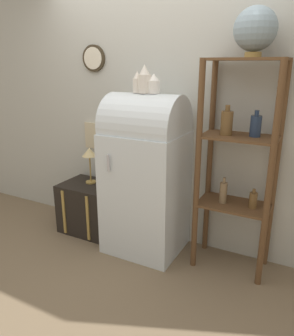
{
  "coord_description": "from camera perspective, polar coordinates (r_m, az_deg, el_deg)",
  "views": [
    {
      "loc": [
        1.37,
        -2.3,
        1.75
      ],
      "look_at": [
        0.02,
        0.25,
        0.83
      ],
      "focal_mm": 35.0,
      "sensor_mm": 36.0,
      "label": 1
    }
  ],
  "objects": [
    {
      "name": "shelf_unit",
      "position": [
        2.79,
        15.54,
        2.09
      ],
      "size": [
        0.62,
        0.38,
        1.79
      ],
      "color": "brown",
      "rests_on": "ground_plane"
    },
    {
      "name": "globe",
      "position": [
        2.7,
        18.35,
        21.95
      ],
      "size": [
        0.32,
        0.32,
        0.36
      ],
      "color": "#AD8942",
      "rests_on": "shelf_unit"
    },
    {
      "name": "vase_right",
      "position": [
        2.85,
        1.2,
        14.37
      ],
      "size": [
        0.1,
        0.1,
        0.16
      ],
      "color": "white",
      "rests_on": "refrigerator"
    },
    {
      "name": "suitcase_trunk",
      "position": [
        3.63,
        -9.97,
        -6.71
      ],
      "size": [
        0.57,
        0.47,
        0.53
      ],
      "color": "black",
      "rests_on": "ground_plane"
    },
    {
      "name": "vase_center",
      "position": [
        2.88,
        -0.46,
        15.08
      ],
      "size": [
        0.11,
        0.11,
        0.24
      ],
      "color": "silver",
      "rests_on": "refrigerator"
    },
    {
      "name": "refrigerator",
      "position": [
        3.05,
        -0.26,
        -0.8
      ],
      "size": [
        0.7,
        0.63,
        1.51
      ],
      "color": "silver",
      "rests_on": "ground_plane"
    },
    {
      "name": "wall_back",
      "position": [
        3.21,
        2.46,
        10.55
      ],
      "size": [
        7.0,
        0.09,
        2.7
      ],
      "color": "#B7B7AD",
      "rests_on": "ground_plane"
    },
    {
      "name": "desk_lamp",
      "position": [
        3.47,
        -9.98,
        2.23
      ],
      "size": [
        0.15,
        0.15,
        0.38
      ],
      "color": "#AD8942",
      "rests_on": "suitcase_trunk"
    },
    {
      "name": "vase_left",
      "position": [
        2.92,
        -1.72,
        14.63
      ],
      "size": [
        0.08,
        0.08,
        0.18
      ],
      "color": "silver",
      "rests_on": "refrigerator"
    },
    {
      "name": "ground_plane",
      "position": [
        3.19,
        -2.43,
        -15.51
      ],
      "size": [
        12.0,
        12.0,
        0.0
      ],
      "primitive_type": "plane",
      "color": "#7A664C"
    }
  ]
}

